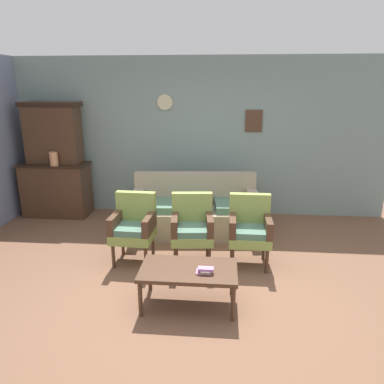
% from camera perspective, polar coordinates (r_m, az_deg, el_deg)
% --- Properties ---
extents(ground_plane, '(7.68, 7.68, 0.00)m').
position_cam_1_polar(ground_plane, '(4.29, -1.18, -14.87)').
color(ground_plane, brown).
extents(wall_back_with_decor, '(6.40, 0.09, 2.70)m').
position_cam_1_polar(wall_back_with_decor, '(6.34, 1.33, 8.56)').
color(wall_back_with_decor, gray).
rests_on(wall_back_with_decor, ground).
extents(side_cabinet, '(1.16, 0.55, 0.93)m').
position_cam_1_polar(side_cabinet, '(6.80, -20.49, 0.42)').
color(side_cabinet, '#472D1E').
rests_on(side_cabinet, ground).
extents(cabinet_upper_hutch, '(0.99, 0.38, 1.03)m').
position_cam_1_polar(cabinet_upper_hutch, '(6.68, -21.06, 8.74)').
color(cabinet_upper_hutch, '#472D1E').
rests_on(cabinet_upper_hutch, side_cabinet).
extents(vase_on_cabinet, '(0.14, 0.14, 0.23)m').
position_cam_1_polar(vase_on_cabinet, '(6.48, -20.94, 4.91)').
color(vase_on_cabinet, tan).
rests_on(vase_on_cabinet, side_cabinet).
extents(floral_couch, '(1.98, 0.95, 0.90)m').
position_cam_1_polar(floral_couch, '(5.64, 0.48, -3.23)').
color(floral_couch, gray).
rests_on(floral_couch, ground).
extents(armchair_near_cabinet, '(0.54, 0.51, 0.90)m').
position_cam_1_polar(armchair_near_cabinet, '(4.74, -9.17, -5.15)').
color(armchair_near_cabinet, '#849947').
rests_on(armchair_near_cabinet, ground).
extents(armchair_by_doorway, '(0.57, 0.54, 0.90)m').
position_cam_1_polar(armchair_by_doorway, '(4.65, 0.02, -5.38)').
color(armchair_by_doorway, '#849947').
rests_on(armchair_by_doorway, ground).
extents(armchair_near_couch_end, '(0.52, 0.49, 0.90)m').
position_cam_1_polar(armchair_near_couch_end, '(4.66, 9.06, -5.54)').
color(armchair_near_couch_end, '#849947').
rests_on(armchair_near_couch_end, ground).
extents(coffee_table, '(1.00, 0.56, 0.42)m').
position_cam_1_polar(coffee_table, '(3.83, -0.55, -12.52)').
color(coffee_table, '#472D1E').
rests_on(coffee_table, ground).
extents(book_stack_on_table, '(0.18, 0.11, 0.06)m').
position_cam_1_polar(book_stack_on_table, '(3.71, 2.07, -12.26)').
color(book_stack_on_table, '#BC6E9D').
rests_on(book_stack_on_table, coffee_table).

